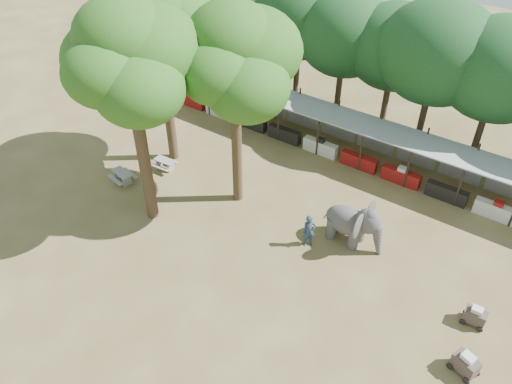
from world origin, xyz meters
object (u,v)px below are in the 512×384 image
Objects in this scene: yard_tree_center at (128,59)px; yard_tree_back at (234,59)px; handler at (309,231)px; picnic_table_near at (122,176)px; cart_back at (475,316)px; yard_tree_left at (160,33)px; elephant at (354,223)px; cart_front at (465,364)px; picnic_table_far at (165,163)px.

yard_tree_back is at bearing 53.14° from yard_tree_center.
yard_tree_back is 9.44m from handler.
picnic_table_near is 1.54× the size of cart_back.
yard_tree_left is 21.63m from cart_back.
cart_back is at bearing -12.34° from elephant.
picnic_table_near is at bearing 164.34° from yard_tree_center.
cart_back is at bearing -6.38° from yard_tree_left.
cart_front is at bearing -13.53° from yard_tree_left.
picnic_table_near is at bearing -162.49° from cart_front.
elephant is 14.24m from picnic_table_near.
picnic_table_near is 1.25× the size of cart_front.
handler is at bearing -137.72° from elephant.
cart_back is (20.09, -2.25, -7.70)m from yard_tree_left.
yard_tree_left is 8.73m from picnic_table_near.
yard_tree_back is 17.01m from cart_front.
cart_front is at bearing -83.83° from cart_back.
yard_tree_back reaches higher than cart_front.
picnic_table_near is at bearing 140.30° from handler.
handler reaches higher than cart_back.
yard_tree_left reaches higher than picnic_table_near.
cart_front is (17.48, 0.07, -8.67)m from yard_tree_center.
cart_back is at bearing -48.70° from handler.
yard_tree_center is at bearing -173.08° from cart_back.
cart_front is at bearing -14.02° from picnic_table_far.
yard_tree_center is 13.67m from elephant.
handler reaches higher than picnic_table_far.
picnic_table_far is 19.50m from cart_back.
picnic_table_far is (-2.40, 3.50, -8.77)m from yard_tree_center.
picnic_table_near reaches higher than picnic_table_far.
cart_front is 1.23× the size of cart_back.
yard_tree_center reaches higher than yard_tree_left.
elephant is 7.07m from cart_back.
yard_tree_center is at bearing -155.99° from elephant.
yard_tree_center reaches higher than picnic_table_near.
cart_front is (7.24, -4.30, -0.74)m from elephant.
yard_tree_back is at bearing -175.14° from cart_front.
handler reaches higher than picnic_table_near.
yard_tree_center is at bearing -126.86° from yard_tree_back.
picnic_table_near is (-0.57, -4.00, -7.74)m from yard_tree_left.
elephant is at bearing 25.00° from picnic_table_near.
handler is at bearing -7.82° from picnic_table_far.
yard_tree_back is 9.75m from picnic_table_far.
elephant is at bearing -2.74° from yard_tree_left.
cart_back is (17.09, 2.75, -8.71)m from yard_tree_center.
yard_tree_center is at bearing 150.10° from handler.
handler is 1.16× the size of picnic_table_near.
cart_back is (-0.40, 2.68, -0.04)m from cart_front.
handler reaches higher than cart_front.
cart_front reaches higher than picnic_table_near.
picnic_table_near is 2.76m from picnic_table_far.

